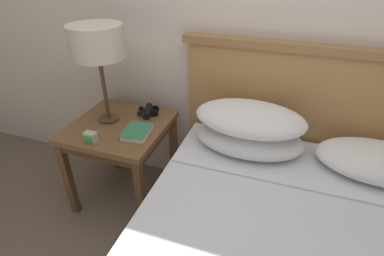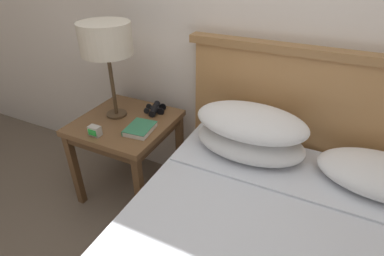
{
  "view_description": "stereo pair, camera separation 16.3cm",
  "coord_description": "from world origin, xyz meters",
  "px_view_note": "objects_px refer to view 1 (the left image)",
  "views": [
    {
      "loc": [
        0.26,
        -0.8,
        1.54
      ],
      "look_at": [
        -0.19,
        0.52,
        0.69
      ],
      "focal_mm": 28.0,
      "sensor_mm": 36.0,
      "label": 1
    },
    {
      "loc": [
        0.41,
        -0.73,
        1.54
      ],
      "look_at": [
        -0.19,
        0.52,
        0.69
      ],
      "focal_mm": 28.0,
      "sensor_mm": 36.0,
      "label": 2
    }
  ],
  "objects_px": {
    "nightstand": "(120,135)",
    "table_lamp": "(97,43)",
    "binoculars_pair": "(148,111)",
    "alarm_clock": "(90,137)",
    "book_on_nightstand": "(137,132)"
  },
  "relations": [
    {
      "from": "nightstand",
      "to": "table_lamp",
      "type": "height_order",
      "value": "table_lamp"
    },
    {
      "from": "binoculars_pair",
      "to": "alarm_clock",
      "type": "distance_m",
      "value": 0.43
    },
    {
      "from": "binoculars_pair",
      "to": "book_on_nightstand",
      "type": "bearing_deg",
      "value": -79.24
    },
    {
      "from": "table_lamp",
      "to": "binoculars_pair",
      "type": "xyz_separation_m",
      "value": [
        0.2,
        0.15,
        -0.46
      ]
    },
    {
      "from": "book_on_nightstand",
      "to": "table_lamp",
      "type": "bearing_deg",
      "value": 157.99
    },
    {
      "from": "table_lamp",
      "to": "binoculars_pair",
      "type": "distance_m",
      "value": 0.53
    },
    {
      "from": "nightstand",
      "to": "alarm_clock",
      "type": "relative_size",
      "value": 8.41
    },
    {
      "from": "table_lamp",
      "to": "binoculars_pair",
      "type": "relative_size",
      "value": 3.57
    },
    {
      "from": "nightstand",
      "to": "alarm_clock",
      "type": "bearing_deg",
      "value": -101.36
    },
    {
      "from": "nightstand",
      "to": "book_on_nightstand",
      "type": "relative_size",
      "value": 2.99
    },
    {
      "from": "table_lamp",
      "to": "alarm_clock",
      "type": "distance_m",
      "value": 0.53
    },
    {
      "from": "nightstand",
      "to": "book_on_nightstand",
      "type": "distance_m",
      "value": 0.2
    },
    {
      "from": "book_on_nightstand",
      "to": "alarm_clock",
      "type": "height_order",
      "value": "alarm_clock"
    },
    {
      "from": "nightstand",
      "to": "table_lamp",
      "type": "bearing_deg",
      "value": 159.18
    },
    {
      "from": "nightstand",
      "to": "binoculars_pair",
      "type": "xyz_separation_m",
      "value": [
        0.12,
        0.18,
        0.1
      ]
    }
  ]
}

